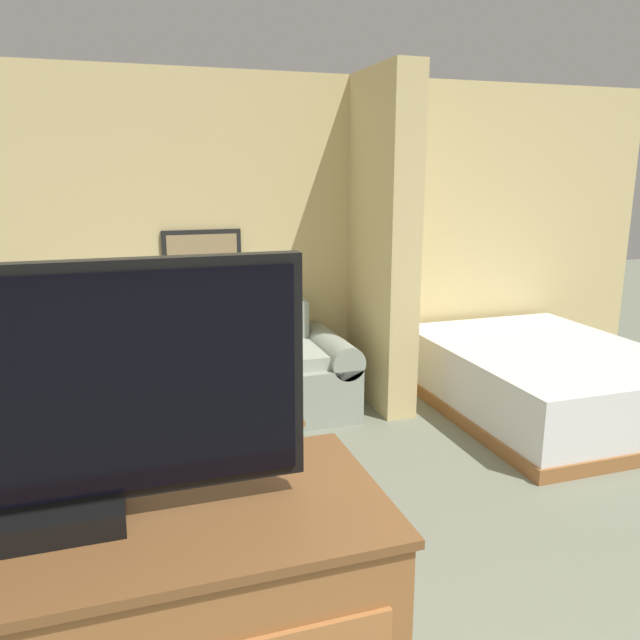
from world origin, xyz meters
TOP-DOWN VIEW (x-y plane):
  - wall_back at (-0.00, 4.44)m, footprint 7.47×0.16m
  - wall_partition_pillar at (0.89, 3.94)m, footprint 0.24×0.89m
  - couch at (-0.46, 3.96)m, footprint 2.10×0.84m
  - coffee_table at (-0.41, 2.93)m, footprint 0.58×0.42m
  - side_table at (-1.67, 3.92)m, footprint 0.42×0.42m
  - table_lamp at (-1.67, 3.92)m, footprint 0.37×0.37m
  - tv at (-1.23, 0.62)m, footprint 0.97×0.16m
  - bed at (2.02, 3.33)m, footprint 1.58×2.04m

SIDE VIEW (x-z plane):
  - bed at x=2.02m, z-range 0.00..0.53m
  - couch at x=-0.46m, z-range -0.10..0.73m
  - coffee_table at x=-0.41m, z-range 0.15..0.57m
  - side_table at x=-1.67m, z-range 0.18..0.75m
  - table_lamp at x=-1.67m, z-range 0.65..1.06m
  - wall_back at x=0.00m, z-range -0.01..2.59m
  - wall_partition_pillar at x=0.89m, z-range 0.00..2.60m
  - tv at x=-1.23m, z-range 1.19..1.70m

